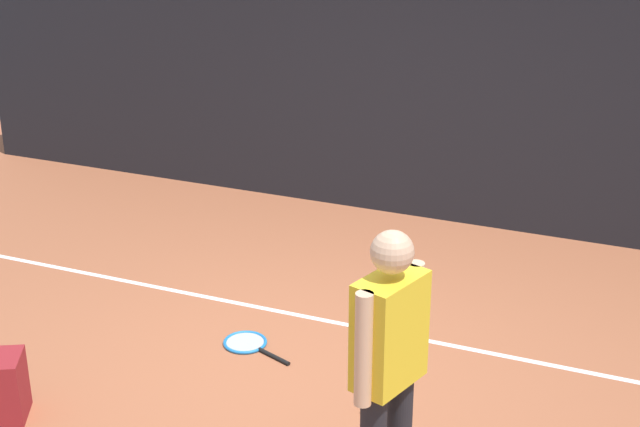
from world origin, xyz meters
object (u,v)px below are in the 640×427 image
object	(u,v)px
tennis_racket	(248,344)
tennis_ball_near_player	(367,410)
tennis_player	(389,362)
backpack	(6,389)

from	to	relation	value
tennis_racket	tennis_ball_near_player	bearing A→B (deg)	176.05
tennis_player	tennis_racket	distance (m)	2.24
tennis_player	tennis_ball_near_player	bearing A→B (deg)	42.42
tennis_ball_near_player	tennis_player	bearing A→B (deg)	-64.67
tennis_player	backpack	world-z (taller)	tennis_player
tennis_racket	backpack	distance (m)	1.74
tennis_racket	backpack	xyz separation A→B (m)	(-1.02, -1.39, 0.20)
tennis_player	tennis_racket	bearing A→B (deg)	65.07
tennis_racket	tennis_ball_near_player	size ratio (longest dim) A/B	9.63
backpack	tennis_racket	bearing A→B (deg)	116.23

